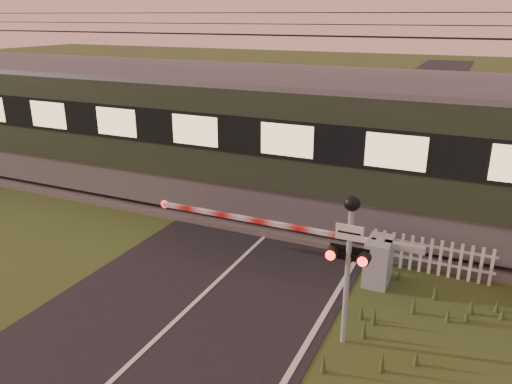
% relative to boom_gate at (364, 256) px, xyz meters
% --- Properties ---
extents(ground, '(160.00, 160.00, 0.00)m').
position_rel_boom_gate_xyz_m(ground, '(-3.13, -3.63, -0.63)').
color(ground, '#37471B').
rests_on(ground, ground).
extents(road, '(6.00, 140.00, 0.03)m').
position_rel_boom_gate_xyz_m(road, '(-3.11, -3.86, -0.62)').
color(road, black).
rests_on(road, ground).
extents(track_bed, '(140.00, 3.40, 0.39)m').
position_rel_boom_gate_xyz_m(track_bed, '(-3.13, 2.87, -0.57)').
color(track_bed, '#47423D').
rests_on(track_bed, ground).
extents(overhead_wires, '(120.00, 0.62, 0.62)m').
position_rel_boom_gate_xyz_m(overhead_wires, '(-3.13, 2.87, 5.09)').
color(overhead_wires, black).
rests_on(overhead_wires, ground).
extents(boom_gate, '(7.14, 0.87, 1.15)m').
position_rel_boom_gate_xyz_m(boom_gate, '(0.00, 0.00, 0.00)').
color(boom_gate, gray).
rests_on(boom_gate, ground).
extents(crossing_signal, '(0.78, 0.34, 3.05)m').
position_rel_boom_gate_xyz_m(crossing_signal, '(0.23, -2.59, 1.47)').
color(crossing_signal, gray).
rests_on(crossing_signal, ground).
extents(picket_fence, '(2.97, 0.08, 0.93)m').
position_rel_boom_gate_xyz_m(picket_fence, '(1.42, 0.97, -0.16)').
color(picket_fence, silver).
rests_on(picket_fence, ground).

